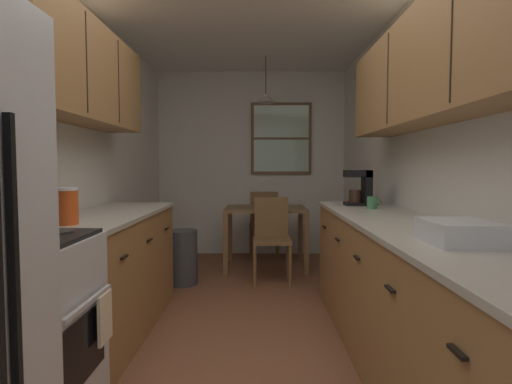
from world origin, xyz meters
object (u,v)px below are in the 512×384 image
Objects in this scene: trash_bin at (182,257)px; coffee_maker at (361,187)px; mug_by_coffeemaker at (372,203)px; stove_range at (14,336)px; dining_chair_far at (264,221)px; table_serving_bowl at (270,204)px; dining_chair_near at (272,235)px; storage_canister at (67,206)px; dining_table at (266,217)px; dish_rack at (460,232)px.

trash_bin is 2.00m from coffee_maker.
mug_by_coffeemaker reaches higher than trash_bin.
trash_bin is at bearing 83.40° from stove_range.
table_serving_bowl is at bearing -83.29° from dining_chair_far.
dining_chair_near is at bearing -86.73° from dining_chair_far.
storage_canister reaches higher than dining_chair_near.
table_serving_bowl reaches higher than trash_bin.
stove_range is at bearing -137.41° from coffee_maker.
stove_range is 3.49m from dining_table.
storage_canister is at bearing -114.13° from table_serving_bowl.
storage_canister is (-1.18, -3.29, 0.51)m from dining_chair_far.
dish_rack reaches higher than dining_chair_near.
stove_range is 9.38× the size of mug_by_coffeemaker.
dining_chair_near is 7.67× the size of mug_by_coffeemaker.
dining_table is 3.40m from dish_rack.
dining_chair_near is at bearing 8.46° from trash_bin.
dining_chair_far reaches higher than dining_table.
dining_chair_near is 2.50m from storage_canister.
dining_chair_far is 2.95× the size of coffee_maker.
stove_range is at bearing -89.45° from storage_canister.
dish_rack is at bearing -56.49° from trash_bin.
dining_chair_far is (1.17, 3.87, 0.03)m from stove_range.
dining_chair_near is (1.24, 2.69, 0.03)m from stove_range.
stove_range is at bearing 179.65° from dish_rack.
storage_canister reaches higher than dish_rack.
table_serving_bowl reaches higher than dining_table.
mug_by_coffeemaker reaches higher than dining_chair_near.
dish_rack is at bearing -90.71° from mug_by_coffeemaker.
mug_by_coffeemaker is (2.01, 1.52, 0.48)m from stove_range.
trash_bin is at bearing -123.63° from dining_chair_far.
dining_table is 1.97m from mug_by_coffeemaker.
stove_range is 2.77m from coffee_maker.
dining_chair_near is 1.18m from dining_chair_far.
stove_range is at bearing -142.90° from mug_by_coffeemaker.
mug_by_coffeemaker is at bearing 89.29° from dish_rack.
dish_rack is (1.99, -0.01, 0.48)m from stove_range.
trash_bin is 2.65× the size of storage_canister.
table_serving_bowl is at bearing 52.89° from dining_table.
dining_chair_far is at bearing 93.27° from dining_chair_near.
dining_table is at bearing -89.05° from dining_chair_far.
trash_bin is (0.29, 2.55, -0.19)m from stove_range.
dining_table is 5.13× the size of table_serving_bowl.
stove_range is 1.13× the size of dining_table.
table_serving_bowl is (1.24, 2.77, -0.24)m from storage_canister.
storage_canister is at bearing 90.55° from stove_range.
mug_by_coffeemaker is (0.77, -1.17, 0.45)m from dining_chair_near.
dining_chair_near is at bearing 123.25° from mug_by_coffeemaker.
dining_chair_near is 2.65× the size of dish_rack.
mug_by_coffeemaker is 0.35× the size of dish_rack.
storage_canister is (-1.19, -2.70, 0.38)m from dining_table.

